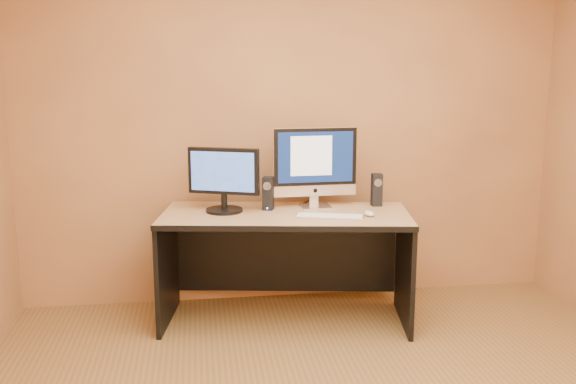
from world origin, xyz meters
name	(u,v)px	position (x,y,z in m)	size (l,w,h in m)	color
walls	(362,172)	(0.00, 0.00, 1.30)	(4.00, 4.00, 2.60)	#A97644
desk	(286,268)	(-0.13, 1.50, 0.38)	(1.66, 0.73, 0.77)	tan
imac	(316,167)	(0.11, 1.65, 1.05)	(0.59, 0.22, 0.57)	silver
second_monitor	(224,180)	(-0.53, 1.60, 0.99)	(0.50, 0.25, 0.44)	black
speaker_left	(268,193)	(-0.23, 1.62, 0.88)	(0.07, 0.07, 0.23)	black
speaker_right	(377,190)	(0.55, 1.64, 0.88)	(0.07, 0.07, 0.23)	black
keyboard	(330,216)	(0.15, 1.33, 0.78)	(0.45, 0.12, 0.02)	silver
mouse	(369,213)	(0.41, 1.34, 0.79)	(0.06, 0.11, 0.04)	silver
cable_a	(316,204)	(0.13, 1.74, 0.77)	(0.01, 0.01, 0.23)	black
cable_b	(305,203)	(0.05, 1.78, 0.77)	(0.01, 0.01, 0.19)	black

